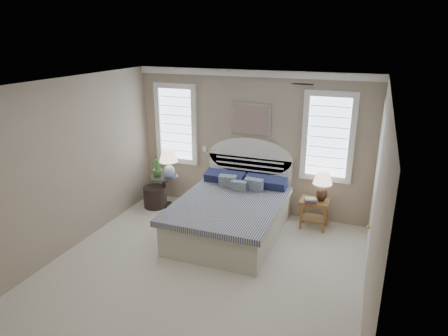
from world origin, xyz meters
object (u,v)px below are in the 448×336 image
(bed, at_px, (232,212))
(nightstand_right, at_px, (314,208))
(floor_pot, at_px, (155,197))
(side_table_left, at_px, (164,188))
(lamp_left, at_px, (169,161))
(lamp_right, at_px, (322,183))

(bed, height_order, nightstand_right, bed)
(floor_pot, bearing_deg, bed, -14.93)
(side_table_left, xyz_separation_m, lamp_left, (0.16, -0.05, 0.60))
(bed, bearing_deg, lamp_left, 160.16)
(lamp_left, relative_size, lamp_right, 1.09)
(nightstand_right, xyz_separation_m, lamp_right, (0.10, 0.03, 0.47))
(floor_pot, xyz_separation_m, lamp_left, (0.31, 0.06, 0.78))
(side_table_left, height_order, nightstand_right, side_table_left)
(nightstand_right, relative_size, lamp_right, 0.98)
(nightstand_right, xyz_separation_m, floor_pot, (-3.11, -0.21, -0.18))
(bed, distance_m, floor_pot, 1.88)
(nightstand_right, bearing_deg, lamp_right, 14.18)
(bed, xyz_separation_m, nightstand_right, (1.30, 0.69, 0.00))
(nightstand_right, distance_m, floor_pot, 3.12)
(side_table_left, xyz_separation_m, lamp_right, (3.05, 0.13, 0.47))
(side_table_left, height_order, floor_pot, side_table_left)
(bed, height_order, lamp_right, bed)
(bed, distance_m, lamp_right, 1.64)
(nightstand_right, bearing_deg, bed, -151.97)
(side_table_left, relative_size, lamp_left, 1.07)
(side_table_left, height_order, lamp_right, lamp_right)
(bed, distance_m, side_table_left, 1.75)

